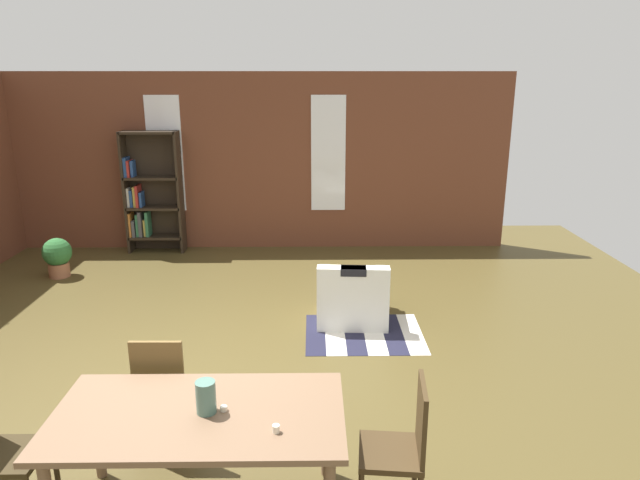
# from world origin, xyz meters

# --- Properties ---
(ground_plane) EXTENTS (11.60, 11.60, 0.00)m
(ground_plane) POSITION_xyz_m (0.00, 0.00, 0.00)
(ground_plane) COLOR #4E4221
(back_wall_brick) EXTENTS (8.45, 0.12, 2.83)m
(back_wall_brick) POSITION_xyz_m (0.00, 4.52, 1.42)
(back_wall_brick) COLOR brown
(back_wall_brick) RESTS_ON ground
(window_pane_0) EXTENTS (0.55, 0.02, 1.84)m
(window_pane_0) POSITION_xyz_m (-1.30, 4.45, 1.56)
(window_pane_0) COLOR white
(window_pane_1) EXTENTS (0.55, 0.02, 1.84)m
(window_pane_1) POSITION_xyz_m (1.30, 4.45, 1.56)
(window_pane_1) COLOR white
(dining_table) EXTENTS (1.81, 0.94, 0.76)m
(dining_table) POSITION_xyz_m (0.33, -1.56, 0.67)
(dining_table) COLOR brown
(dining_table) RESTS_ON ground
(vase_on_table) EXTENTS (0.12, 0.12, 0.21)m
(vase_on_table) POSITION_xyz_m (0.39, -1.56, 0.86)
(vase_on_table) COLOR #4C7266
(vase_on_table) RESTS_ON dining_table
(tealight_candle_0) EXTENTS (0.04, 0.04, 0.05)m
(tealight_candle_0) POSITION_xyz_m (0.83, -1.77, 0.78)
(tealight_candle_0) COLOR silver
(tealight_candle_0) RESTS_ON dining_table
(tealight_candle_1) EXTENTS (0.04, 0.04, 0.03)m
(tealight_candle_1) POSITION_xyz_m (0.49, -1.54, 0.77)
(tealight_candle_1) COLOR silver
(tealight_candle_1) RESTS_ON dining_table
(dining_chair_head_right) EXTENTS (0.44, 0.44, 0.95)m
(dining_chair_head_right) POSITION_xyz_m (1.61, -1.56, 0.51)
(dining_chair_head_right) COLOR #3F2E19
(dining_chair_head_right) RESTS_ON ground
(dining_chair_far_left) EXTENTS (0.41, 0.41, 0.95)m
(dining_chair_far_left) POSITION_xyz_m (-0.07, -0.86, 0.51)
(dining_chair_far_left) COLOR brown
(dining_chair_far_left) RESTS_ON ground
(bookshelf_tall) EXTENTS (0.89, 0.31, 1.94)m
(bookshelf_tall) POSITION_xyz_m (-1.56, 4.28, 0.93)
(bookshelf_tall) COLOR #2D2319
(bookshelf_tall) RESTS_ON ground
(armchair_white) EXTENTS (0.85, 0.85, 0.75)m
(armchair_white) POSITION_xyz_m (1.51, 1.48, 0.28)
(armchair_white) COLOR white
(armchair_white) RESTS_ON ground
(potted_plant_by_shelf) EXTENTS (0.40, 0.40, 0.57)m
(potted_plant_by_shelf) POSITION_xyz_m (-2.57, 3.04, 0.31)
(potted_plant_by_shelf) COLOR #9E6042
(potted_plant_by_shelf) RESTS_ON ground
(striped_rug) EXTENTS (1.29, 1.04, 0.01)m
(striped_rug) POSITION_xyz_m (1.62, 1.11, 0.00)
(striped_rug) COLOR #1E1E33
(striped_rug) RESTS_ON ground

